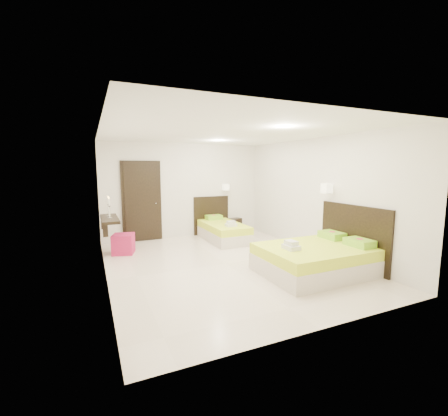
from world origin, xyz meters
name	(u,v)px	position (x,y,z in m)	size (l,w,h in m)	color
floor	(226,264)	(0.00, 0.00, 0.00)	(5.50, 5.50, 0.00)	beige
bed_single	(222,230)	(0.78, 1.94, 0.27)	(1.07, 1.78, 1.47)	beige
bed_double	(318,257)	(1.36, -1.15, 0.29)	(1.95, 1.66, 1.61)	beige
nightstand	(232,225)	(1.43, 2.68, 0.21)	(0.48, 0.43, 0.43)	black
ottoman	(123,244)	(-1.81, 1.62, 0.22)	(0.45, 0.45, 0.45)	#9B1441
door	(142,202)	(-1.20, 2.70, 1.05)	(1.02, 0.15, 2.14)	black
console_shelf	(109,219)	(-2.08, 1.60, 0.82)	(0.35, 1.20, 0.78)	black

